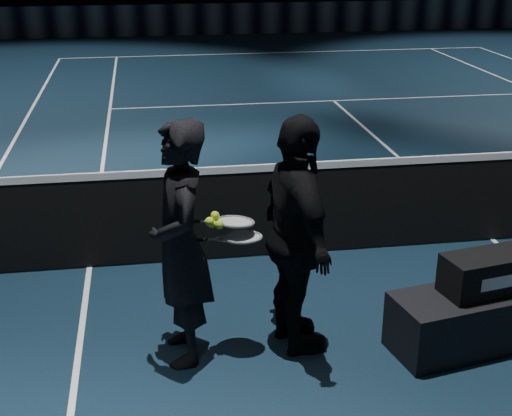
{
  "coord_description": "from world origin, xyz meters",
  "views": [
    {
      "loc": [
        -3.5,
        -6.3,
        3.04
      ],
      "look_at": [
        -2.76,
        -1.63,
        1.17
      ],
      "focal_mm": 50.0,
      "sensor_mm": 36.0,
      "label": 1
    }
  ],
  "objects_px": {
    "player_b": "(297,237)",
    "racket_lower": "(243,237)",
    "racket_bag": "(491,272)",
    "racket_upper": "(235,222)",
    "tennis_balls": "(215,222)",
    "player_a": "(181,245)",
    "player_bench": "(485,316)"
  },
  "relations": [
    {
      "from": "player_b",
      "to": "racket_lower",
      "type": "bearing_deg",
      "value": 80.79
    },
    {
      "from": "racket_bag",
      "to": "racket_upper",
      "type": "xyz_separation_m",
      "value": [
        -1.92,
        0.23,
        0.45
      ]
    },
    {
      "from": "racket_bag",
      "to": "tennis_balls",
      "type": "relative_size",
      "value": 6.32
    },
    {
      "from": "racket_bag",
      "to": "player_b",
      "type": "xyz_separation_m",
      "value": [
        -1.47,
        0.19,
        0.31
      ]
    },
    {
      "from": "player_a",
      "to": "player_b",
      "type": "distance_m",
      "value": 0.85
    },
    {
      "from": "player_a",
      "to": "player_b",
      "type": "relative_size",
      "value": 1.0
    },
    {
      "from": "player_bench",
      "to": "tennis_balls",
      "type": "distance_m",
      "value": 2.24
    },
    {
      "from": "racket_upper",
      "to": "racket_bag",
      "type": "bearing_deg",
      "value": -10.61
    },
    {
      "from": "racket_bag",
      "to": "racket_lower",
      "type": "xyz_separation_m",
      "value": [
        -1.87,
        0.19,
        0.34
      ]
    },
    {
      "from": "player_bench",
      "to": "racket_bag",
      "type": "relative_size",
      "value": 2.0
    },
    {
      "from": "player_a",
      "to": "racket_lower",
      "type": "height_order",
      "value": "player_a"
    },
    {
      "from": "player_b",
      "to": "player_a",
      "type": "bearing_deg",
      "value": 80.79
    },
    {
      "from": "racket_bag",
      "to": "racket_lower",
      "type": "relative_size",
      "value": 1.11
    },
    {
      "from": "racket_bag",
      "to": "player_b",
      "type": "bearing_deg",
      "value": 161.94
    },
    {
      "from": "racket_bag",
      "to": "player_a",
      "type": "bearing_deg",
      "value": 164.52
    },
    {
      "from": "player_bench",
      "to": "racket_lower",
      "type": "height_order",
      "value": "racket_lower"
    },
    {
      "from": "racket_bag",
      "to": "racket_lower",
      "type": "distance_m",
      "value": 1.91
    },
    {
      "from": "player_bench",
      "to": "player_a",
      "type": "relative_size",
      "value": 0.83
    },
    {
      "from": "player_b",
      "to": "tennis_balls",
      "type": "relative_size",
      "value": 15.3
    },
    {
      "from": "tennis_balls",
      "to": "racket_lower",
      "type": "bearing_deg",
      "value": -1.65
    },
    {
      "from": "player_bench",
      "to": "tennis_balls",
      "type": "height_order",
      "value": "tennis_balls"
    },
    {
      "from": "racket_bag",
      "to": "player_a",
      "type": "height_order",
      "value": "player_a"
    },
    {
      "from": "player_bench",
      "to": "player_b",
      "type": "xyz_separation_m",
      "value": [
        -1.47,
        0.19,
        0.69
      ]
    },
    {
      "from": "player_bench",
      "to": "racket_bag",
      "type": "distance_m",
      "value": 0.38
    },
    {
      "from": "tennis_balls",
      "to": "player_bench",
      "type": "bearing_deg",
      "value": -5.37
    },
    {
      "from": "racket_lower",
      "to": "player_b",
      "type": "bearing_deg",
      "value": 0.0
    },
    {
      "from": "player_bench",
      "to": "player_b",
      "type": "height_order",
      "value": "player_b"
    },
    {
      "from": "player_b",
      "to": "player_bench",
      "type": "bearing_deg",
      "value": -106.29
    },
    {
      "from": "racket_lower",
      "to": "tennis_balls",
      "type": "bearing_deg",
      "value": 178.53
    },
    {
      "from": "player_bench",
      "to": "racket_bag",
      "type": "height_order",
      "value": "racket_bag"
    },
    {
      "from": "player_a",
      "to": "player_b",
      "type": "xyz_separation_m",
      "value": [
        0.85,
        -0.0,
        0.0
      ]
    },
    {
      "from": "player_b",
      "to": "tennis_balls",
      "type": "height_order",
      "value": "player_b"
    }
  ]
}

